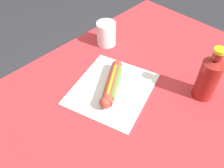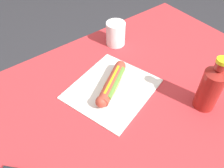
% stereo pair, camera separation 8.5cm
% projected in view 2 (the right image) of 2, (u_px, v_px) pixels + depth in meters
% --- Properties ---
extents(dining_table, '(1.25, 0.81, 0.76)m').
position_uv_depth(dining_table, '(126.00, 114.00, 0.96)').
color(dining_table, brown).
rests_on(dining_table, ground).
extents(paper_wrapper, '(0.38, 0.35, 0.01)m').
position_uv_depth(paper_wrapper, '(112.00, 89.00, 0.87)').
color(paper_wrapper, silver).
rests_on(paper_wrapper, dining_table).
extents(hot_dog, '(0.21, 0.15, 0.05)m').
position_uv_depth(hot_dog, '(112.00, 83.00, 0.85)').
color(hot_dog, tan).
rests_on(hot_dog, paper_wrapper).
extents(soda_bottle, '(0.07, 0.07, 0.21)m').
position_uv_depth(soda_bottle, '(211.00, 87.00, 0.75)').
color(soda_bottle, maroon).
rests_on(soda_bottle, dining_table).
extents(drinking_cup, '(0.09, 0.09, 0.11)m').
position_uv_depth(drinking_cup, '(116.00, 34.00, 1.03)').
color(drinking_cup, white).
rests_on(drinking_cup, dining_table).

